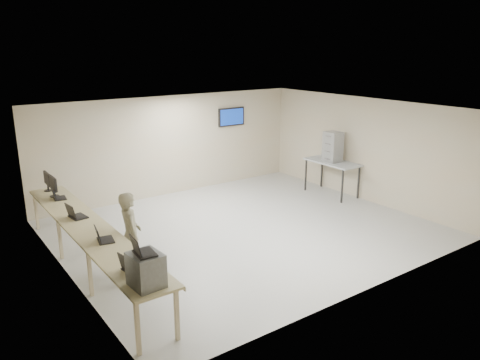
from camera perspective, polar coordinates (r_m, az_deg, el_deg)
room at (r=10.55m, az=0.60°, el=1.22°), size 8.01×7.01×2.81m
workbench at (r=9.12m, az=-17.96°, el=-5.86°), size 0.76×6.00×0.90m
equipment_box at (r=6.67m, az=-11.39°, el=-10.69°), size 0.43×0.49×0.48m
laptop_on_box at (r=6.52m, az=-11.98°, el=-8.35°), size 0.32×0.37×0.27m
laptop_0 at (r=7.18m, az=-13.15°, el=-10.30°), size 0.35×0.40×0.29m
laptop_1 at (r=8.34m, az=-16.44°, el=-6.75°), size 0.35×0.40×0.28m
laptop_2 at (r=9.60m, az=-19.48°, el=-3.96°), size 0.35×0.41×0.29m
laptop_3 at (r=10.91m, az=-21.40°, el=-1.84°), size 0.32×0.37×0.27m
monitor_near at (r=11.07m, az=-21.79°, el=-0.53°), size 0.20×0.45×0.45m
monitor_far at (r=11.56m, az=-22.43°, el=0.03°), size 0.20×0.44×0.44m
soldier at (r=8.76m, az=-13.18°, el=-6.53°), size 0.49×0.65×1.62m
side_table at (r=13.48m, az=11.19°, el=1.95°), size 0.76×1.62×0.97m
storage_bins at (r=13.35m, az=11.24°, el=4.00°), size 0.40×0.45×0.85m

